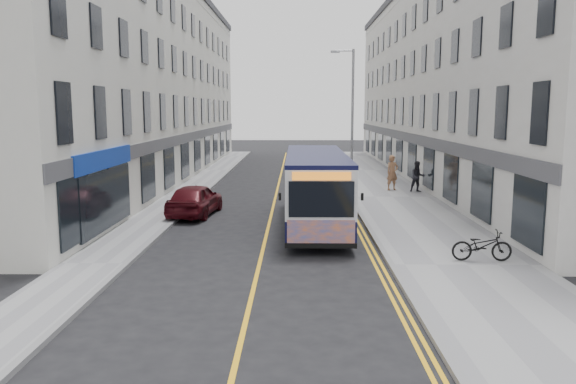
{
  "coord_description": "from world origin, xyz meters",
  "views": [
    {
      "loc": [
        1.13,
        -17.56,
        4.71
      ],
      "look_at": [
        0.82,
        3.56,
        1.6
      ],
      "focal_mm": 35.0,
      "sensor_mm": 36.0,
      "label": 1
    }
  ],
  "objects_px": {
    "bicycle": "(482,246)",
    "car_maroon": "(195,199)",
    "streetlamp": "(351,115)",
    "pedestrian_near": "(392,173)",
    "car_white": "(327,171)",
    "pedestrian_far": "(418,177)",
    "city_bus": "(316,186)"
  },
  "relations": [
    {
      "from": "bicycle",
      "to": "car_maroon",
      "type": "xyz_separation_m",
      "value": [
        -10.21,
        7.92,
        0.13
      ]
    },
    {
      "from": "streetlamp",
      "to": "pedestrian_near",
      "type": "distance_m",
      "value": 4.13
    },
    {
      "from": "bicycle",
      "to": "pedestrian_near",
      "type": "relative_size",
      "value": 0.9
    },
    {
      "from": "car_white",
      "to": "streetlamp",
      "type": "bearing_deg",
      "value": -74.77
    },
    {
      "from": "pedestrian_far",
      "to": "car_white",
      "type": "xyz_separation_m",
      "value": [
        -4.73,
        5.86,
        -0.37
      ]
    },
    {
      "from": "city_bus",
      "to": "car_white",
      "type": "bearing_deg",
      "value": 84.99
    },
    {
      "from": "car_maroon",
      "to": "bicycle",
      "type": "bearing_deg",
      "value": 148.75
    },
    {
      "from": "streetlamp",
      "to": "car_white",
      "type": "bearing_deg",
      "value": 99.78
    },
    {
      "from": "streetlamp",
      "to": "car_maroon",
      "type": "xyz_separation_m",
      "value": [
        -7.57,
        -6.87,
        -3.66
      ]
    },
    {
      "from": "streetlamp",
      "to": "pedestrian_near",
      "type": "height_order",
      "value": "streetlamp"
    },
    {
      "from": "pedestrian_near",
      "to": "car_white",
      "type": "distance_m",
      "value": 6.17
    },
    {
      "from": "car_white",
      "to": "car_maroon",
      "type": "relative_size",
      "value": 0.88
    },
    {
      "from": "car_white",
      "to": "bicycle",
      "type": "bearing_deg",
      "value": -74.53
    },
    {
      "from": "city_bus",
      "to": "pedestrian_far",
      "type": "distance_m",
      "value": 10.56
    },
    {
      "from": "pedestrian_near",
      "to": "car_maroon",
      "type": "bearing_deg",
      "value": -165.42
    },
    {
      "from": "bicycle",
      "to": "car_maroon",
      "type": "distance_m",
      "value": 12.92
    },
    {
      "from": "car_white",
      "to": "pedestrian_near",
      "type": "bearing_deg",
      "value": -50.46
    },
    {
      "from": "city_bus",
      "to": "bicycle",
      "type": "relative_size",
      "value": 5.65
    },
    {
      "from": "pedestrian_near",
      "to": "bicycle",
      "type": "bearing_deg",
      "value": -111.2
    },
    {
      "from": "pedestrian_near",
      "to": "pedestrian_far",
      "type": "distance_m",
      "value": 1.5
    },
    {
      "from": "city_bus",
      "to": "pedestrian_far",
      "type": "xyz_separation_m",
      "value": [
        6.01,
        8.67,
        -0.64
      ]
    },
    {
      "from": "city_bus",
      "to": "car_maroon",
      "type": "relative_size",
      "value": 2.4
    },
    {
      "from": "streetlamp",
      "to": "car_maroon",
      "type": "height_order",
      "value": "streetlamp"
    },
    {
      "from": "pedestrian_near",
      "to": "pedestrian_far",
      "type": "height_order",
      "value": "pedestrian_near"
    },
    {
      "from": "city_bus",
      "to": "bicycle",
      "type": "xyz_separation_m",
      "value": [
        4.88,
        -5.88,
        -1.03
      ]
    },
    {
      "from": "streetlamp",
      "to": "car_white",
      "type": "relative_size",
      "value": 2.12
    },
    {
      "from": "pedestrian_far",
      "to": "car_maroon",
      "type": "bearing_deg",
      "value": -154.88
    },
    {
      "from": "pedestrian_near",
      "to": "car_white",
      "type": "relative_size",
      "value": 0.53
    },
    {
      "from": "city_bus",
      "to": "streetlamp",
      "type": "bearing_deg",
      "value": 75.86
    },
    {
      "from": "pedestrian_near",
      "to": "pedestrian_far",
      "type": "bearing_deg",
      "value": -52.59
    },
    {
      "from": "pedestrian_far",
      "to": "streetlamp",
      "type": "bearing_deg",
      "value": 171.18
    },
    {
      "from": "bicycle",
      "to": "pedestrian_far",
      "type": "xyz_separation_m",
      "value": [
        1.13,
        14.55,
        0.39
      ]
    }
  ]
}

